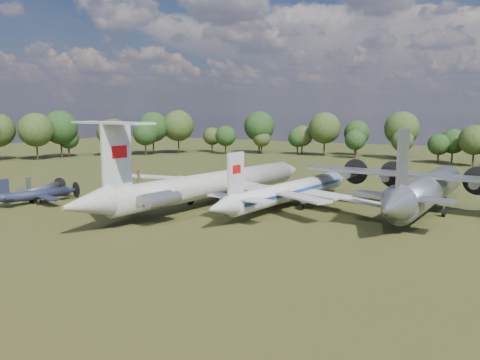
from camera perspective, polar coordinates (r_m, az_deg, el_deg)
The scene contains 7 objects.
ground at distance 74.96m, azimuth -6.54°, elevation -3.02°, with size 300.00×300.00×0.00m, color #263C14.
il62_airliner at distance 73.75m, azimuth -3.24°, elevation -1.08°, with size 41.48×53.92×5.29m, color beige, non-canonical shape.
tu104_jet at distance 72.75m, azimuth 6.27°, elevation -1.75°, with size 30.34×40.45×4.04m, color silver, non-canonical shape.
an12_transport at distance 73.27m, azimuth 21.81°, elevation -1.64°, with size 37.74×42.18×5.55m, color #A0A3A8, non-canonical shape.
small_prop_west at distance 82.06m, azimuth -23.56°, elevation -1.88°, with size 11.21×15.29×2.24m, color black, non-canonical shape.
small_prop_northwest at distance 88.31m, azimuth -22.90°, elevation -1.23°, with size 9.94×13.56×1.99m, color #A5A7AD, non-canonical shape.
person_on_il62 at distance 63.12m, azimuth -12.30°, elevation 0.39°, with size 0.67×0.44×1.85m, color #99754E.
Camera 1 is at (42.36, -60.01, 14.94)m, focal length 35.00 mm.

